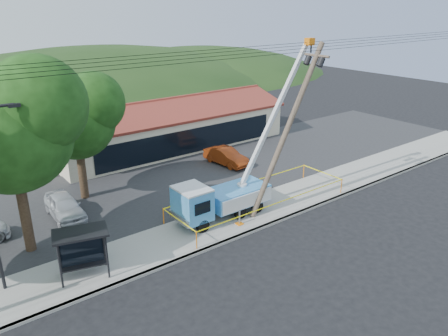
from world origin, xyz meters
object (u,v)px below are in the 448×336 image
at_px(utility_truck, 221,195).
at_px(bus_shelter, 81,242).
at_px(leaning_pole, 290,122).
at_px(car_silver, 66,218).
at_px(car_red, 226,165).

height_order(utility_truck, bus_shelter, utility_truck).
xyz_separation_m(leaning_pole, car_silver, (-12.53, 7.30, -5.92)).
bearing_deg(utility_truck, bus_shelter, -174.61).
distance_m(leaning_pole, bus_shelter, 14.45).
xyz_separation_m(utility_truck, bus_shelter, (-9.31, -0.88, 0.34)).
height_order(utility_truck, car_red, utility_truck).
bearing_deg(utility_truck, leaning_pole, -14.95).
xyz_separation_m(utility_truck, car_silver, (-7.94, 6.07, -1.64)).
xyz_separation_m(utility_truck, leaning_pole, (4.60, -1.23, 4.28)).
bearing_deg(car_red, utility_truck, -135.56).
xyz_separation_m(leaning_pole, car_red, (1.62, 8.77, -5.92)).
bearing_deg(leaning_pole, car_silver, 149.79).
distance_m(bus_shelter, car_red, 17.77).
distance_m(bus_shelter, car_silver, 7.35).
distance_m(leaning_pole, car_red, 10.70).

